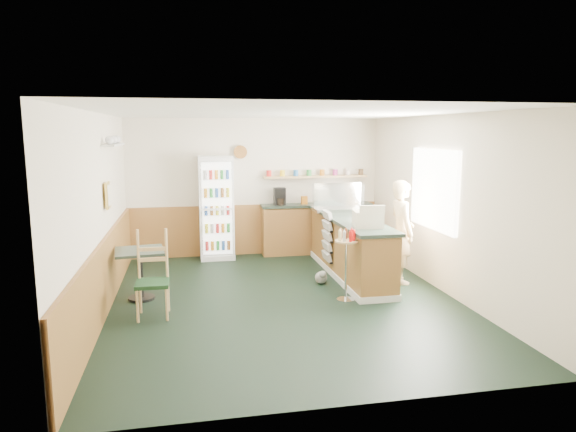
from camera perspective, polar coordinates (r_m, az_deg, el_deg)
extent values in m
plane|color=black|center=(7.63, -0.50, -9.33)|extent=(6.00, 6.00, 0.00)
cube|color=beige|center=(10.26, -3.62, 3.23)|extent=(5.00, 0.02, 2.70)
cube|color=beige|center=(7.29, -20.31, 0.12)|extent=(0.02, 6.00, 2.70)
cube|color=beige|center=(8.15, 17.10, 1.22)|extent=(0.02, 6.00, 2.70)
cube|color=white|center=(7.23, -0.53, 11.46)|extent=(5.00, 6.00, 0.02)
cube|color=#945A2F|center=(10.35, -3.55, -1.48)|extent=(4.98, 0.05, 1.00)
cube|color=#945A2F|center=(7.46, -19.63, -6.33)|extent=(0.05, 5.98, 1.00)
cube|color=white|center=(8.37, 15.90, 2.86)|extent=(0.06, 1.45, 1.25)
cube|color=#DBB952|center=(7.74, -19.38, 2.18)|extent=(0.03, 0.32, 0.38)
cube|color=silver|center=(8.18, -18.81, 7.50)|extent=(0.18, 1.20, 0.03)
cylinder|color=#905924|center=(10.10, -5.31, 7.09)|extent=(0.26, 0.04, 0.26)
cube|color=#945A2F|center=(8.83, 6.85, -3.59)|extent=(0.60, 2.95, 0.95)
cube|color=silver|center=(8.94, 6.79, -6.25)|extent=(0.64, 2.97, 0.10)
cube|color=#28372E|center=(8.73, 6.91, -0.33)|extent=(0.68, 3.01, 0.05)
cube|color=#945A2F|center=(10.41, 3.14, -1.55)|extent=(2.20, 0.38, 0.95)
cube|color=#28372E|center=(10.33, 3.17, 1.23)|extent=(2.24, 0.42, 0.05)
cube|color=tan|center=(10.34, 3.09, 4.40)|extent=(2.10, 0.22, 0.04)
cube|color=black|center=(10.14, -0.93, 2.21)|extent=(0.22, 0.18, 0.34)
cylinder|color=#B2664C|center=(10.14, -2.14, 4.76)|extent=(0.10, 0.10, 0.12)
cylinder|color=#B2664C|center=(10.19, -0.63, 4.79)|extent=(0.10, 0.10, 0.12)
cylinder|color=#B2664C|center=(10.24, 0.87, 4.81)|extent=(0.10, 0.10, 0.12)
cylinder|color=#B2664C|center=(10.30, 2.36, 4.83)|extent=(0.10, 0.10, 0.12)
cylinder|color=#B2664C|center=(10.37, 3.82, 4.85)|extent=(0.10, 0.10, 0.12)
cylinder|color=#B2664C|center=(10.44, 5.26, 4.86)|extent=(0.10, 0.10, 0.12)
cylinder|color=#B2664C|center=(10.52, 6.69, 4.87)|extent=(0.10, 0.10, 0.12)
cylinder|color=#B2664C|center=(10.61, 8.09, 4.88)|extent=(0.10, 0.10, 0.12)
cube|color=white|center=(10.01, -7.97, 0.94)|extent=(0.66, 0.47, 1.99)
cube|color=white|center=(9.78, -7.90, 0.81)|extent=(0.55, 0.02, 1.75)
cube|color=silver|center=(9.71, -7.88, 0.75)|extent=(0.59, 0.02, 1.82)
cube|color=silver|center=(9.43, 5.51, 0.76)|extent=(0.88, 0.46, 0.06)
cube|color=silver|center=(9.40, 5.53, 2.28)|extent=(0.86, 0.44, 0.44)
cube|color=beige|center=(7.91, 8.83, -0.30)|extent=(0.49, 0.51, 0.24)
imported|color=tan|center=(8.51, 12.49, -1.73)|extent=(0.41, 0.57, 1.68)
cylinder|color=silver|center=(7.68, 6.41, -9.20)|extent=(0.26, 0.26, 0.02)
cylinder|color=silver|center=(7.55, 6.47, -6.05)|extent=(0.04, 0.04, 0.88)
cylinder|color=tan|center=(7.45, 6.53, -2.80)|extent=(0.34, 0.34, 0.02)
cylinder|color=red|center=(7.42, 7.33, -2.18)|extent=(0.05, 0.05, 0.15)
cylinder|color=red|center=(7.50, 7.09, -2.05)|extent=(0.05, 0.05, 0.15)
cylinder|color=red|center=(7.53, 6.45, -1.99)|extent=(0.05, 0.05, 0.15)
cylinder|color=red|center=(7.48, 5.88, -2.05)|extent=(0.05, 0.05, 0.15)
cylinder|color=red|center=(7.39, 5.79, -2.19)|extent=(0.05, 0.05, 0.15)
cylinder|color=red|center=(7.33, 6.28, -2.29)|extent=(0.05, 0.05, 0.15)
cylinder|color=red|center=(7.34, 6.97, -2.29)|extent=(0.05, 0.05, 0.15)
cube|color=black|center=(8.92, 4.44, -4.90)|extent=(0.05, 0.44, 0.03)
cube|color=silver|center=(8.90, 4.33, -4.47)|extent=(0.09, 0.40, 0.15)
cube|color=black|center=(8.88, 4.46, -3.77)|extent=(0.05, 0.44, 0.03)
cube|color=silver|center=(8.86, 4.34, -3.34)|extent=(0.09, 0.40, 0.15)
cube|color=black|center=(8.84, 4.47, -2.63)|extent=(0.05, 0.44, 0.03)
cube|color=silver|center=(8.82, 4.36, -2.19)|extent=(0.09, 0.40, 0.15)
cube|color=black|center=(8.81, 4.49, -1.48)|extent=(0.05, 0.44, 0.03)
cube|color=silver|center=(8.79, 4.37, -1.04)|extent=(0.09, 0.40, 0.15)
cube|color=black|center=(8.77, 4.50, -0.32)|extent=(0.05, 0.44, 0.03)
cube|color=silver|center=(8.76, 4.38, 0.13)|extent=(0.09, 0.40, 0.15)
cylinder|color=black|center=(7.97, -15.95, -8.74)|extent=(0.39, 0.39, 0.04)
cylinder|color=black|center=(7.87, -16.07, -6.32)|extent=(0.08, 0.08, 0.68)
cube|color=#28372E|center=(7.78, -16.19, -3.78)|extent=(0.75, 0.75, 0.04)
cube|color=black|center=(7.08, -14.82, -7.25)|extent=(0.44, 0.44, 0.05)
cylinder|color=tan|center=(6.99, -16.36, -9.57)|extent=(0.04, 0.04, 0.45)
cylinder|color=tan|center=(6.96, -13.29, -9.51)|extent=(0.04, 0.04, 0.45)
cylinder|color=tan|center=(7.34, -16.11, -8.64)|extent=(0.04, 0.04, 0.45)
cylinder|color=tan|center=(7.31, -13.19, -8.58)|extent=(0.04, 0.04, 0.45)
cube|color=tan|center=(7.17, -14.84, -4.14)|extent=(0.39, 0.05, 0.70)
sphere|color=gray|center=(8.41, 3.70, -6.85)|extent=(0.20, 0.20, 0.20)
sphere|color=gray|center=(8.30, 3.88, -6.49)|extent=(0.12, 0.12, 0.12)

